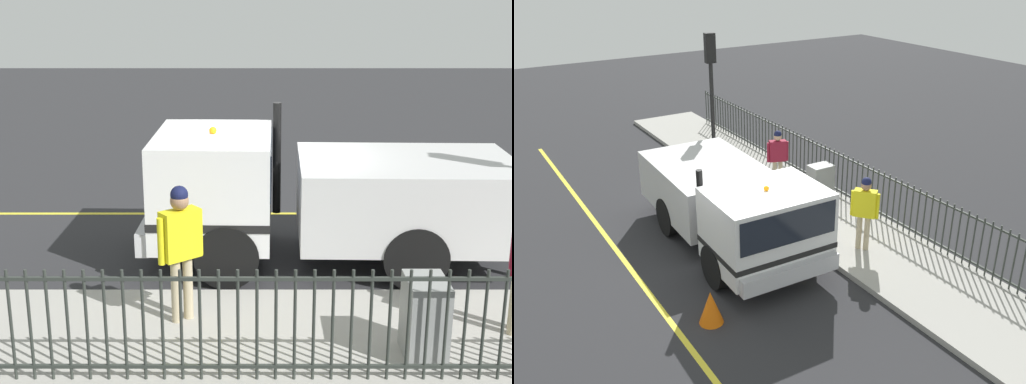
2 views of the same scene
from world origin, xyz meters
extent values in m
plane|color=#2B2B2D|center=(0.00, 0.00, 0.00)|extent=(52.39, 52.39, 0.00)
cube|color=#A3A099|center=(3.21, 0.00, 0.07)|extent=(2.54, 23.82, 0.13)
cube|color=yellow|center=(-1.97, 0.00, 0.00)|extent=(0.12, 21.43, 0.01)
cube|color=white|center=(0.42, -0.78, 1.28)|extent=(2.42, 1.86, 1.60)
cube|color=black|center=(0.42, -0.78, 1.63)|extent=(2.23, 1.89, 0.70)
cube|color=silver|center=(0.51, 2.24, 1.09)|extent=(2.46, 3.42, 1.22)
cube|color=silver|center=(0.40, -1.76, 0.63)|extent=(2.26, 0.26, 0.36)
cube|color=black|center=(0.42, -0.78, 0.93)|extent=(2.44, 1.87, 0.12)
cylinder|color=black|center=(1.50, -0.54, 0.48)|extent=(0.33, 0.97, 0.96)
cylinder|color=black|center=(-0.63, -0.48, 0.48)|extent=(0.33, 0.97, 0.96)
cylinder|color=black|center=(1.57, 2.21, 0.48)|extent=(0.33, 0.97, 0.96)
cylinder|color=black|center=(-0.56, 2.27, 0.48)|extent=(0.33, 0.97, 0.96)
sphere|color=orange|center=(0.42, -0.78, 2.13)|extent=(0.12, 0.12, 0.12)
cylinder|color=black|center=(-0.58, 0.24, 1.44)|extent=(0.14, 0.14, 1.92)
cube|color=yellow|center=(2.88, -1.06, 1.31)|extent=(0.50, 0.54, 0.64)
sphere|color=#997051|center=(2.88, -1.06, 1.74)|extent=(0.24, 0.24, 0.24)
sphere|color=#14193F|center=(2.88, -1.06, 1.82)|extent=(0.22, 0.22, 0.22)
cylinder|color=tan|center=(2.94, -1.13, 0.56)|extent=(0.13, 0.13, 0.85)
cylinder|color=tan|center=(2.82, -0.99, 0.56)|extent=(0.13, 0.13, 0.85)
cylinder|color=yellow|center=(3.06, -1.28, 1.27)|extent=(0.09, 0.09, 0.60)
cylinder|color=yellow|center=(2.70, -0.84, 1.27)|extent=(0.09, 0.09, 0.60)
cylinder|color=#2D332D|center=(4.35, -2.76, 0.78)|extent=(0.04, 0.04, 1.30)
cylinder|color=#2D332D|center=(4.35, -2.56, 0.78)|extent=(0.04, 0.04, 1.30)
cylinder|color=#2D332D|center=(4.35, -2.35, 0.78)|extent=(0.04, 0.04, 1.30)
cylinder|color=#2D332D|center=(4.35, -2.15, 0.78)|extent=(0.04, 0.04, 1.30)
cylinder|color=#2D332D|center=(4.35, -1.94, 0.78)|extent=(0.04, 0.04, 1.30)
cylinder|color=#2D332D|center=(4.35, -1.74, 0.78)|extent=(0.04, 0.04, 1.30)
cylinder|color=#2D332D|center=(4.35, -1.53, 0.78)|extent=(0.04, 0.04, 1.30)
cylinder|color=#2D332D|center=(4.35, -1.33, 0.78)|extent=(0.04, 0.04, 1.30)
cylinder|color=#2D332D|center=(4.35, -1.12, 0.78)|extent=(0.04, 0.04, 1.30)
cylinder|color=#2D332D|center=(4.35, -0.92, 0.78)|extent=(0.04, 0.04, 1.30)
cylinder|color=#2D332D|center=(4.35, -0.72, 0.78)|extent=(0.04, 0.04, 1.30)
cylinder|color=#2D332D|center=(4.35, -0.51, 0.78)|extent=(0.04, 0.04, 1.30)
cylinder|color=#2D332D|center=(4.35, -0.31, 0.78)|extent=(0.04, 0.04, 1.30)
cylinder|color=#2D332D|center=(4.35, -0.10, 0.78)|extent=(0.04, 0.04, 1.30)
cylinder|color=#2D332D|center=(4.35, 0.10, 0.78)|extent=(0.04, 0.04, 1.30)
cylinder|color=#2D332D|center=(4.35, 0.31, 0.78)|extent=(0.04, 0.04, 1.30)
cylinder|color=#2D332D|center=(4.35, 0.51, 0.78)|extent=(0.04, 0.04, 1.30)
cylinder|color=#2D332D|center=(4.35, 0.72, 0.78)|extent=(0.04, 0.04, 1.30)
cylinder|color=#2D332D|center=(4.35, 0.92, 0.78)|extent=(0.04, 0.04, 1.30)
cylinder|color=#2D332D|center=(4.35, 1.12, 0.78)|extent=(0.04, 0.04, 1.30)
cylinder|color=#2D332D|center=(4.35, 1.33, 0.78)|extent=(0.04, 0.04, 1.30)
cylinder|color=#2D332D|center=(4.35, 1.53, 0.78)|extent=(0.04, 0.04, 1.30)
cylinder|color=#2D332D|center=(4.35, 1.74, 0.78)|extent=(0.04, 0.04, 1.30)
cylinder|color=#2D332D|center=(4.35, 1.94, 0.78)|extent=(0.04, 0.04, 1.30)
cylinder|color=#2D332D|center=(4.35, 2.15, 0.78)|extent=(0.04, 0.04, 1.30)
cylinder|color=#2D332D|center=(4.35, 2.35, 0.78)|extent=(0.04, 0.04, 1.30)
cylinder|color=#2D332D|center=(4.35, 2.56, 0.78)|extent=(0.04, 0.04, 1.30)
cube|color=#2D332D|center=(4.35, 0.00, 1.33)|extent=(0.04, 20.24, 0.04)
cube|color=#2D332D|center=(4.35, 0.00, 0.29)|extent=(0.04, 20.24, 0.04)
cube|color=gray|center=(3.82, 1.84, 0.61)|extent=(0.66, 0.46, 0.96)
cone|color=orange|center=(-1.30, -1.55, 0.34)|extent=(0.48, 0.48, 0.68)
camera|label=1|loc=(11.49, -0.11, 4.37)|focal=51.11mm
camera|label=2|loc=(-5.09, -9.72, 6.68)|focal=39.50mm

